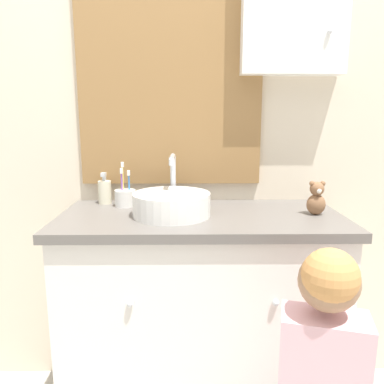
% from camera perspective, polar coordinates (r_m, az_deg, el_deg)
% --- Properties ---
extents(wall_back, '(3.20, 0.18, 2.50)m').
position_cam_1_polar(wall_back, '(1.72, 1.59, 11.75)').
color(wall_back, beige).
rests_on(wall_back, ground_plane).
extents(vanity_counter, '(1.12, 0.52, 0.89)m').
position_cam_1_polar(vanity_counter, '(1.66, 1.27, -18.46)').
color(vanity_counter, silver).
rests_on(vanity_counter, ground_plane).
extents(sink_basin, '(0.30, 0.36, 0.23)m').
position_cam_1_polar(sink_basin, '(1.46, -3.06, -1.68)').
color(sink_basin, white).
rests_on(sink_basin, vanity_counter).
extents(toothbrush_holder, '(0.09, 0.09, 0.19)m').
position_cam_1_polar(toothbrush_holder, '(1.64, -10.13, -0.76)').
color(toothbrush_holder, silver).
rests_on(toothbrush_holder, vanity_counter).
extents(soap_dispenser, '(0.06, 0.06, 0.14)m').
position_cam_1_polar(soap_dispenser, '(1.70, -13.15, 0.08)').
color(soap_dispenser, beige).
rests_on(soap_dispenser, vanity_counter).
extents(child_figure, '(0.33, 0.43, 0.94)m').
position_cam_1_polar(child_figure, '(1.26, 19.19, -25.50)').
color(child_figure, slate).
rests_on(child_figure, ground_plane).
extents(teddy_bear, '(0.07, 0.06, 0.13)m').
position_cam_1_polar(teddy_bear, '(1.54, 18.42, -0.99)').
color(teddy_bear, brown).
rests_on(teddy_bear, vanity_counter).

